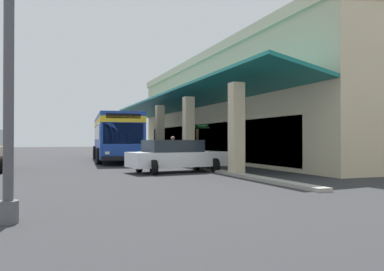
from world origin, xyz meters
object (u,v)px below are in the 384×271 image
object	(u,v)px
parked_sedan_white	(176,156)
potted_palm	(198,156)
transit_bus	(116,134)
pedestrian	(173,149)

from	to	relation	value
parked_sedan_white	potted_palm	xyz separation A→B (m)	(-4.55, 2.85, -0.21)
potted_palm	transit_bus	bearing A→B (deg)	-146.71
transit_bus	potted_palm	xyz separation A→B (m)	(5.86, 3.85, -1.31)
transit_bus	parked_sedan_white	world-z (taller)	transit_bus
transit_bus	pedestrian	xyz separation A→B (m)	(6.38, 2.14, -0.91)
pedestrian	potted_palm	distance (m)	1.83
transit_bus	potted_palm	world-z (taller)	transit_bus
transit_bus	pedestrian	world-z (taller)	transit_bus
pedestrian	potted_palm	bearing A→B (deg)	106.94
parked_sedan_white	pedestrian	distance (m)	4.19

